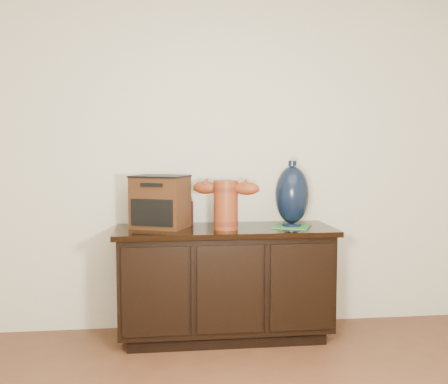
{
  "coord_description": "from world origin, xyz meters",
  "views": [
    {
      "loc": [
        -0.42,
        -1.23,
        1.29
      ],
      "look_at": [
        -0.01,
        2.18,
        1.0
      ],
      "focal_mm": 42.0,
      "sensor_mm": 36.0,
      "label": 1
    }
  ],
  "objects": [
    {
      "name": "lamp_base",
      "position": [
        0.45,
        2.2,
        0.97
      ],
      "size": [
        0.3,
        0.3,
        0.44
      ],
      "rotation": [
        0.0,
        0.0,
        -0.4
      ],
      "color": "black",
      "rests_on": "green_mat"
    },
    {
      "name": "terracotta_vessel",
      "position": [
        -0.0,
        2.16,
        0.94
      ],
      "size": [
        0.45,
        0.25,
        0.32
      ],
      "rotation": [
        0.0,
        0.0,
        -0.39
      ],
      "color": "brown",
      "rests_on": "sideboard"
    },
    {
      "name": "tv_radio",
      "position": [
        -0.43,
        2.28,
        0.93
      ],
      "size": [
        0.43,
        0.4,
        0.35
      ],
      "rotation": [
        0.0,
        0.0,
        -0.42
      ],
      "color": "#3D210F",
      "rests_on": "sideboard"
    },
    {
      "name": "green_mat",
      "position": [
        0.45,
        2.2,
        0.76
      ],
      "size": [
        0.31,
        0.31,
        0.01
      ],
      "primitive_type": "cube",
      "rotation": [
        0.0,
        0.0,
        -0.4
      ],
      "color": "#326F34",
      "rests_on": "sideboard"
    },
    {
      "name": "room",
      "position": [
        0.0,
        0.0,
        1.3
      ],
      "size": [
        5.0,
        5.0,
        5.0
      ],
      "color": "#55311D",
      "rests_on": "ground"
    },
    {
      "name": "spray_can",
      "position": [
        -0.23,
        2.4,
        0.85
      ],
      "size": [
        0.07,
        0.07,
        0.2
      ],
      "color": "#4E100D",
      "rests_on": "sideboard"
    },
    {
      "name": "sideboard",
      "position": [
        0.0,
        2.23,
        0.39
      ],
      "size": [
        1.46,
        0.56,
        0.75
      ],
      "color": "black",
      "rests_on": "ground"
    }
  ]
}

